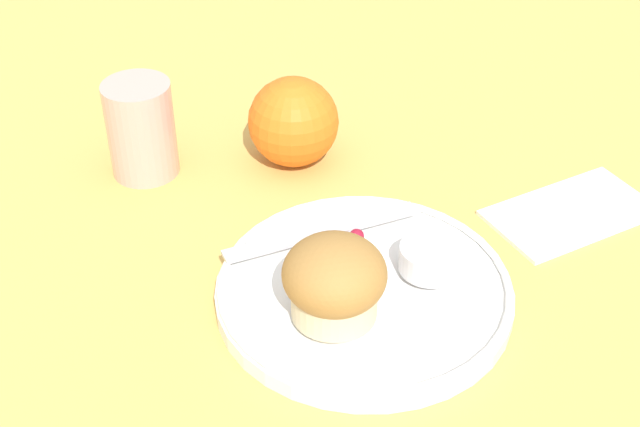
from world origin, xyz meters
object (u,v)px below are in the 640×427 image
Objects in this scene: muffin at (334,281)px; butter_knife at (322,232)px; orange_fruit at (293,122)px; juice_glass at (141,129)px.

butter_knife is (0.04, 0.09, -0.03)m from muffin.
orange_fruit is 0.93× the size of juice_glass.
orange_fruit is (0.04, 0.14, 0.02)m from butter_knife.
muffin is 0.83× the size of juice_glass.
juice_glass reaches higher than muffin.
muffin reaches higher than butter_knife.
butter_knife is 0.14m from orange_fruit.
butter_knife is 1.86× the size of juice_glass.
orange_fruit reaches higher than butter_knife.
juice_glass is at bearing 158.93° from orange_fruit.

